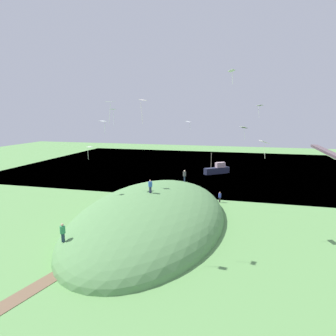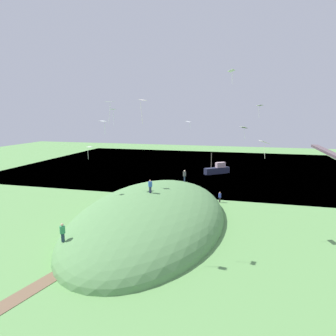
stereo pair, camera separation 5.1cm
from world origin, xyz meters
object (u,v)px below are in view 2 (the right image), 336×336
person_walking_path (150,185)px  kite_6 (231,71)px  boat_on_lake (217,170)px  kite_4 (110,104)px  kite_5 (188,122)px  kite_7 (244,128)px  person_watching_kites (62,231)px  kite_0 (113,111)px  kite_3 (264,143)px  kite_8 (89,148)px  kite_1 (260,106)px  person_on_hilltop (185,174)px  mooring_post (154,192)px  person_with_child (220,196)px  kite_2 (103,122)px  kite_9 (142,103)px

person_walking_path → kite_6: size_ratio=1.30×
boat_on_lake → kite_4: bearing=-136.9°
kite_5 → kite_7: bearing=92.0°
person_watching_kites → kite_7: size_ratio=0.90×
kite_6 → kite_7: kite_6 is taller
kite_0 → kite_3: size_ratio=1.12×
person_walking_path → kite_7: size_ratio=0.80×
kite_6 → kite_8: 19.38m
kite_1 → kite_4: (22.94, -13.39, -0.28)m
person_on_hilltop → mooring_post: size_ratio=1.88×
boat_on_lake → person_walking_path: bearing=-137.4°
person_with_child → kite_4: (19.17, -8.23, 12.89)m
boat_on_lake → kite_4: size_ratio=2.77×
person_walking_path → kite_2: bearing=-43.6°
kite_7 → kite_9: (21.22, -8.81, 3.10)m
person_with_child → kite_8: size_ratio=1.02×
kite_1 → person_watching_kites: bearing=-34.6°
person_walking_path → kite_3: bearing=142.4°
person_with_child → kite_3: 15.27m
person_watching_kites → mooring_post: 23.09m
kite_8 → kite_9: size_ratio=0.71×
person_with_child → kite_9: 22.64m
kite_4 → mooring_post: bearing=-173.1°
kite_9 → person_walking_path: bearing=-167.1°
kite_0 → kite_7: (-11.67, 16.13, -2.50)m
person_watching_kites → kite_9: kite_9 is taller
kite_3 → kite_4: kite_4 is taller
person_walking_path → mooring_post: (-12.45, -3.40, -4.31)m
kite_5 → kite_6: (21.02, 7.44, 4.65)m
person_walking_path → kite_3: size_ratio=0.83×
person_walking_path → mooring_post: bearing=-111.3°
person_with_child → kite_9: size_ratio=0.72×
kite_0 → kite_4: bearing=23.7°
kite_4 → mooring_post: size_ratio=2.06×
kite_8 → person_on_hilltop: bearing=140.9°
mooring_post → person_with_child: bearing=81.7°
kite_3 → kite_8: (0.21, -20.00, -1.09)m
kite_4 → kite_5: 22.76m
kite_3 → kite_5: size_ratio=1.40×
mooring_post → kite_4: bearing=6.9°
kite_3 → kite_6: bearing=-26.4°
kite_7 → kite_1: bearing=94.1°
kite_0 → kite_5: (-11.38, 7.59, -1.65)m
person_on_hilltop → kite_9: 20.47m
boat_on_lake → person_with_child: size_ratio=3.46×
boat_on_lake → kite_5: kite_5 is taller
kite_0 → kite_9: kite_9 is taller
kite_2 → kite_5: 15.65m
boat_on_lake → person_on_hilltop: boat_on_lake is taller
person_with_child → kite_1: 14.64m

